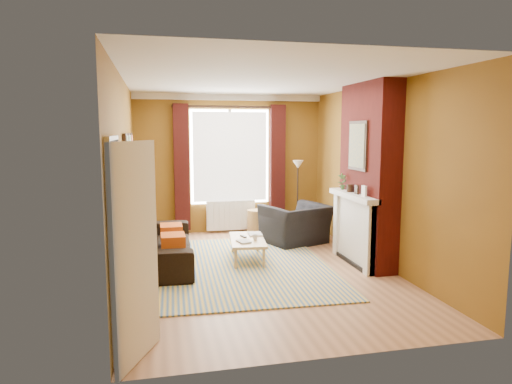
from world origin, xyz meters
TOP-DOWN VIEW (x-y plane):
  - ground at (0.00, 0.00)m, footprint 5.50×5.50m
  - room_walls at (0.64, 0.28)m, footprint 3.82×5.54m
  - striped_rug at (-0.19, 0.22)m, footprint 2.67×3.61m
  - sofa at (-1.42, 0.64)m, footprint 0.97×2.32m
  - armchair at (1.03, 1.46)m, footprint 1.37×1.29m
  - coffee_table at (-0.08, 0.54)m, footprint 0.66×1.12m
  - wicker_stool at (0.49, 2.40)m, footprint 0.46×0.46m
  - floor_lamp at (1.31, 2.25)m, footprint 0.28×0.28m
  - book_a at (-0.26, 0.31)m, footprint 0.24×0.28m
  - book_b at (-0.00, 0.80)m, footprint 0.23×0.30m
  - mug at (0.03, 0.43)m, footprint 0.10×0.10m
  - tv_remote at (-0.11, 0.68)m, footprint 0.09×0.16m

SIDE VIEW (x-z plane):
  - ground at x=0.00m, z-range 0.00..0.00m
  - striped_rug at x=-0.19m, z-range 0.00..0.02m
  - wicker_stool at x=0.49m, z-range 0.00..0.49m
  - coffee_table at x=-0.08m, z-range 0.14..0.50m
  - sofa at x=-1.42m, z-range 0.00..0.67m
  - armchair at x=1.03m, z-range 0.00..0.72m
  - tv_remote at x=-0.11m, z-range 0.36..0.38m
  - book_b at x=0.00m, z-range 0.36..0.38m
  - book_a at x=-0.26m, z-range 0.36..0.38m
  - mug at x=0.03m, z-range 0.36..0.44m
  - floor_lamp at x=1.31m, z-range 0.43..1.92m
  - room_walls at x=0.64m, z-range -0.03..2.80m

